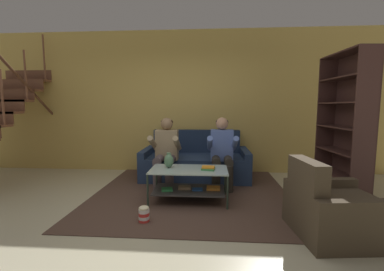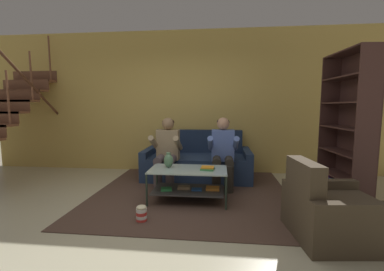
% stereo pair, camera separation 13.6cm
% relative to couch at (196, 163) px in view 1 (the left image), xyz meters
% --- Properties ---
extents(ground, '(16.80, 16.80, 0.00)m').
position_rel_couch_xyz_m(ground, '(-0.36, -1.93, -0.29)').
color(ground, '#BFB898').
extents(back_partition, '(8.40, 0.12, 2.90)m').
position_rel_couch_xyz_m(back_partition, '(-0.36, 0.53, 1.16)').
color(back_partition, tan).
rests_on(back_partition, ground).
extents(couch, '(1.99, 0.95, 0.89)m').
position_rel_couch_xyz_m(couch, '(0.00, 0.00, 0.00)').
color(couch, navy).
rests_on(couch, ground).
extents(person_seated_left, '(0.50, 0.58, 1.17)m').
position_rel_couch_xyz_m(person_seated_left, '(-0.48, -0.57, 0.35)').
color(person_seated_left, '#584A4D').
rests_on(person_seated_left, ground).
extents(person_seated_right, '(0.50, 0.58, 1.18)m').
position_rel_couch_xyz_m(person_seated_right, '(0.48, -0.56, 0.36)').
color(person_seated_right, '#2B2721').
rests_on(person_seated_right, ground).
extents(coffee_table, '(1.10, 0.60, 0.48)m').
position_rel_couch_xyz_m(coffee_table, '(-0.02, -1.26, 0.02)').
color(coffee_table, '#A9C1BA').
rests_on(coffee_table, ground).
extents(area_rug, '(3.00, 3.20, 0.01)m').
position_rel_couch_xyz_m(area_rug, '(-0.01, -0.76, -0.28)').
color(area_rug, '#4E382D').
rests_on(area_rug, ground).
extents(vase, '(0.14, 0.14, 0.22)m').
position_rel_couch_xyz_m(vase, '(-0.32, -1.18, 0.29)').
color(vase, '#537C58').
rests_on(vase, coffee_table).
extents(book_stack, '(0.20, 0.18, 0.04)m').
position_rel_couch_xyz_m(book_stack, '(0.25, -1.28, 0.21)').
color(book_stack, '#3B8845').
rests_on(book_stack, coffee_table).
extents(bookshelf, '(0.38, 1.01, 2.13)m').
position_rel_couch_xyz_m(bookshelf, '(2.24, -0.93, 0.60)').
color(bookshelf, '#452A26').
rests_on(bookshelf, ground).
extents(armchair, '(0.93, 0.90, 0.82)m').
position_rel_couch_xyz_m(armchair, '(1.58, -2.14, -0.02)').
color(armchair, '#463929').
rests_on(armchair, ground).
extents(popcorn_tub, '(0.13, 0.13, 0.20)m').
position_rel_couch_xyz_m(popcorn_tub, '(-0.50, -1.98, -0.19)').
color(popcorn_tub, red).
rests_on(popcorn_tub, ground).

